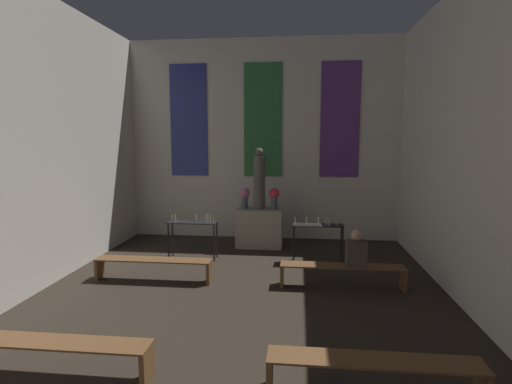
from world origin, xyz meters
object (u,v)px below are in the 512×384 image
Objects in this scene: flower_vase_left at (245,196)px; pew_back_left at (154,264)px; flower_vase_right at (274,196)px; candle_rack_right at (318,231)px; pew_second_left at (54,350)px; candle_rack_left at (193,228)px; altar at (259,228)px; pew_second_right at (374,369)px; pew_back_right at (342,271)px; person_seated at (356,250)px; statue at (259,181)px.

pew_back_left is at bearing -117.75° from flower_vase_left.
candle_rack_right is at bearing -48.60° from flower_vase_right.
candle_rack_left is at bearing 85.39° from pew_second_left.
pew_second_right is at bearing -73.00° from altar.
pew_back_left and pew_back_right have the same top height.
pew_back_right is at bearing 180.00° from person_seated.
flower_vase_left is 1.00× the size of flower_vase_right.
candle_rack_left reaches higher than pew_back_right.
flower_vase_right reaches higher than altar.
altar is 3.22m from pew_back_left.
candle_rack_right is 0.49× the size of pew_back_right.
flower_vase_left is 0.23× the size of pew_second_right.
candle_rack_left is at bearing -140.13° from statue.
person_seated is (2.03, -2.67, 0.23)m from altar.
pew_second_left is (-0.37, -4.65, -0.38)m from candle_rack_left.
pew_second_left is (-1.78, -5.82, -1.36)m from statue.
pew_back_right is at bearing -62.25° from flower_vase_right.
person_seated is (2.40, -2.67, -0.57)m from flower_vase_left.
pew_back_left is (-1.78, -2.67, -1.36)m from statue.
candle_rack_right is at bearing 103.89° from pew_back_right.
person_seated reaches higher than altar.
altar is at bearing 39.87° from candle_rack_left.
flower_vase_right is 1.67m from candle_rack_right.
pew_back_right is at bearing -56.36° from altar.
pew_second_left is at bearing -140.41° from person_seated.
pew_second_left and pew_second_right have the same top height.
person_seated is at bearing -58.26° from flower_vase_right.
pew_back_right is (3.56, 0.00, 0.00)m from pew_back_left.
flower_vase_right reaches higher than pew_second_left.
flower_vase_left is at bearing 180.00° from statue.
candle_rack_left is (-1.40, -1.17, 0.22)m from altar.
flower_vase_left is at bearing 110.28° from pew_second_right.
flower_vase_left reaches higher than person_seated.
statue is 0.68× the size of pew_second_right.
candle_rack_left is at bearing 124.41° from pew_second_right.
statue reaches higher than pew_back_right.
statue is 1.38× the size of candle_rack_left.
flower_vase_right is at bearing 0.00° from statue.
pew_second_left is 3.15m from pew_back_left.
person_seated reaches higher than candle_rack_left.
candle_rack_right is 4.68m from pew_second_right.
statue is 0.54m from flower_vase_right.
candle_rack_left is 1.59m from pew_back_left.
flower_vase_left is at bearing 76.41° from pew_second_left.
person_seated is at bearing -67.59° from candle_rack_right.
pew_back_right is (3.18, -1.50, -0.38)m from candle_rack_left.
statue reaches higher than pew_back_left.
pew_back_left is at bearing -123.64° from statue.
person_seated is (2.03, -2.67, -0.96)m from statue.
altar is at bearing 73.00° from pew_second_left.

